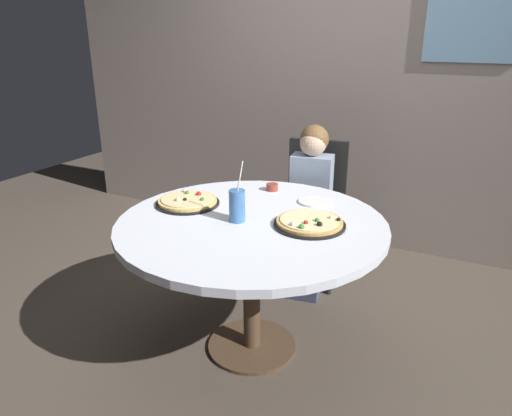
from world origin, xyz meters
The scene contains 10 objects.
ground_plane centered at (0.00, 0.00, 0.00)m, with size 8.00×8.00×0.00m, color #4C4238.
wall_with_window centered at (0.00, 1.70, 1.45)m, with size 5.20×0.14×2.90m.
dining_table centered at (0.00, 0.00, 0.66)m, with size 1.34×1.34×0.75m.
chair_wooden centered at (-0.01, 0.96, 0.53)m, with size 0.46×0.46×0.95m.
diner_child centered at (0.01, 0.78, 0.48)m, with size 0.31×0.43×1.08m.
pizza_veggie centered at (-0.42, 0.05, 0.77)m, with size 0.34×0.34×0.05m.
pizza_cheese centered at (0.28, 0.07, 0.77)m, with size 0.35×0.35×0.05m.
soda_cup centered at (-0.06, -0.04, 0.83)m, with size 0.08×0.08×0.31m.
sauce_bowl centered at (-0.11, 0.48, 0.77)m, with size 0.07×0.07×0.04m, color brown.
plate_small centered at (0.19, 0.39, 0.76)m, with size 0.18×0.18×0.01m, color white.
Camera 1 is at (0.99, -1.91, 1.62)m, focal length 32.97 mm.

